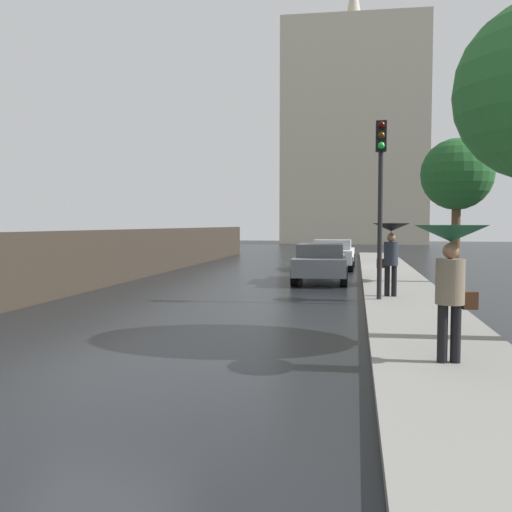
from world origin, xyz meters
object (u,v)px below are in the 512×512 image
object	(u,v)px
car_grey_near_kerb	(320,262)
traffic_light	(381,177)
pedestrian_with_umbrella_near	(391,240)
car_white_far_ahead	(333,254)
pedestrian_with_umbrella_far	(451,256)
street_tree_near	(457,175)

from	to	relation	value
car_grey_near_kerb	traffic_light	distance (m)	5.94
car_grey_near_kerb	pedestrian_with_umbrella_near	distance (m)	4.97
car_grey_near_kerb	pedestrian_with_umbrella_near	size ratio (longest dim) A/B	2.08
car_white_far_ahead	pedestrian_with_umbrella_near	distance (m)	10.30
traffic_light	pedestrian_with_umbrella_near	bearing A→B (deg)	64.83
car_white_far_ahead	traffic_light	distance (m)	11.16
pedestrian_with_umbrella_far	traffic_light	xyz separation A→B (m)	(-0.68, 6.31, 1.62)
car_white_far_ahead	traffic_light	bearing A→B (deg)	-80.15
traffic_light	car_white_far_ahead	bearing A→B (deg)	98.58
pedestrian_with_umbrella_near	street_tree_near	distance (m)	5.10
car_white_far_ahead	car_grey_near_kerb	bearing A→B (deg)	-90.71
car_white_far_ahead	pedestrian_with_umbrella_far	world-z (taller)	pedestrian_with_umbrella_far
car_white_far_ahead	pedestrian_with_umbrella_far	bearing A→B (deg)	-81.04
car_white_far_ahead	pedestrian_with_umbrella_near	world-z (taller)	pedestrian_with_umbrella_near
pedestrian_with_umbrella_far	traffic_light	distance (m)	6.55
car_white_far_ahead	pedestrian_with_umbrella_far	size ratio (longest dim) A/B	2.06
pedestrian_with_umbrella_near	street_tree_near	size ratio (longest dim) A/B	0.40
pedestrian_with_umbrella_near	street_tree_near	world-z (taller)	street_tree_near
street_tree_near	pedestrian_with_umbrella_near	bearing A→B (deg)	-119.57
traffic_light	street_tree_near	bearing A→B (deg)	61.03
car_white_far_ahead	street_tree_near	distance (m)	7.91
pedestrian_with_umbrella_near	traffic_light	size ratio (longest dim) A/B	0.43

